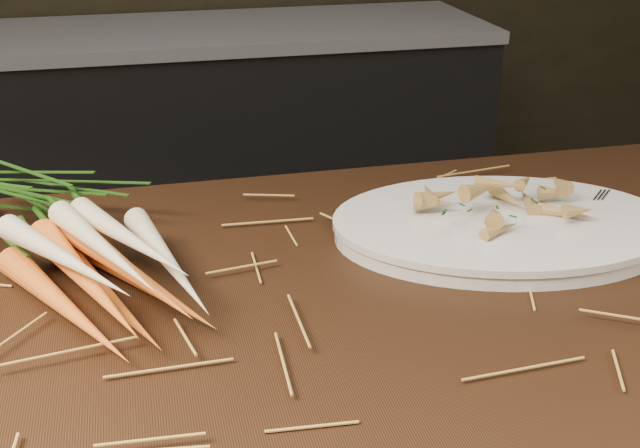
# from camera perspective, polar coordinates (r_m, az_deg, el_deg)

# --- Properties ---
(back_counter) EXTENTS (1.82, 0.62, 0.84)m
(back_counter) POSITION_cam_1_polar(r_m,az_deg,el_deg) (2.85, -7.10, 5.47)
(back_counter) COLOR black
(back_counter) RESTS_ON ground
(straw_bedding) EXTENTS (1.40, 0.60, 0.02)m
(straw_bedding) POSITION_cam_1_polar(r_m,az_deg,el_deg) (0.91, -13.21, -5.02)
(straw_bedding) COLOR #AB8839
(straw_bedding) RESTS_ON main_counter
(root_veg_bunch) EXTENTS (0.35, 0.52, 0.09)m
(root_veg_bunch) POSITION_cam_1_polar(r_m,az_deg,el_deg) (1.01, -18.26, -0.26)
(root_veg_bunch) COLOR orange
(root_veg_bunch) RESTS_ON main_counter
(serving_platter) EXTENTS (0.48, 0.36, 0.02)m
(serving_platter) POSITION_cam_1_polar(r_m,az_deg,el_deg) (1.06, 12.78, -0.35)
(serving_platter) COLOR white
(serving_platter) RESTS_ON main_counter
(roasted_veg_heap) EXTENTS (0.24, 0.19, 0.05)m
(roasted_veg_heap) POSITION_cam_1_polar(r_m,az_deg,el_deg) (1.05, 12.96, 1.41)
(roasted_veg_heap) COLOR #A57139
(roasted_veg_heap) RESTS_ON serving_platter
(serving_fork) EXTENTS (0.13, 0.13, 0.00)m
(serving_fork) POSITION_cam_1_polar(r_m,az_deg,el_deg) (1.09, 20.89, 0.09)
(serving_fork) COLOR silver
(serving_fork) RESTS_ON serving_platter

